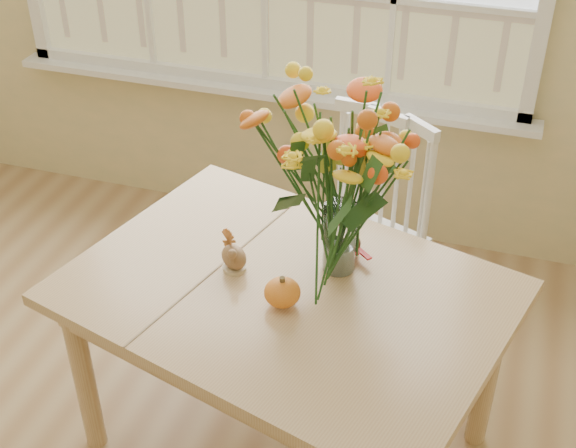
% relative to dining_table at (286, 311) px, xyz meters
% --- Properties ---
extents(dining_table, '(1.48, 1.22, 0.69)m').
position_rel_dining_table_xyz_m(dining_table, '(0.00, 0.00, 0.00)').
color(dining_table, tan).
rests_on(dining_table, floor).
extents(windsor_chair, '(0.54, 0.53, 0.92)m').
position_rel_dining_table_xyz_m(windsor_chair, '(0.11, 0.67, -0.08)').
color(windsor_chair, white).
rests_on(windsor_chair, floor).
extents(flower_vase, '(0.48, 0.48, 0.57)m').
position_rel_dining_table_xyz_m(flower_vase, '(0.12, 0.14, 0.43)').
color(flower_vase, white).
rests_on(flower_vase, dining_table).
extents(pumpkin, '(0.11, 0.11, 0.08)m').
position_rel_dining_table_xyz_m(pumpkin, '(0.01, -0.08, 0.13)').
color(pumpkin, orange).
rests_on(pumpkin, dining_table).
extents(turkey_figurine, '(0.12, 0.11, 0.12)m').
position_rel_dining_table_xyz_m(turkey_figurine, '(-0.18, 0.04, 0.14)').
color(turkey_figurine, '#CCB78C').
rests_on(turkey_figurine, dining_table).
extents(dark_gourd, '(0.13, 0.10, 0.06)m').
position_rel_dining_table_xyz_m(dark_gourd, '(0.14, 0.23, 0.12)').
color(dark_gourd, '#38160F').
rests_on(dark_gourd, dining_table).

